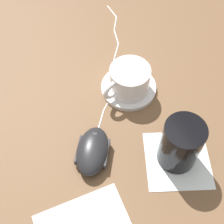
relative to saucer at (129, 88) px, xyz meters
name	(u,v)px	position (x,y,z in m)	size (l,w,h in m)	color
ground_plane	(124,153)	(-0.09, -0.14, -0.01)	(3.00, 3.00, 0.00)	brown
saucer	(129,88)	(0.00, 0.00, 0.00)	(0.12, 0.12, 0.01)	white
coffee_cup	(129,80)	(0.00, -0.01, 0.04)	(0.12, 0.09, 0.06)	white
computer_mouse	(93,151)	(-0.14, -0.11, 0.01)	(0.11, 0.12, 0.04)	black
mouse_cable	(112,58)	(0.01, 0.10, 0.00)	(0.20, 0.35, 0.00)	white
napkin_under_glass	(177,160)	(0.00, -0.20, 0.00)	(0.13, 0.13, 0.00)	white
drinking_glass	(181,144)	(0.00, -0.19, 0.05)	(0.08, 0.08, 0.11)	black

